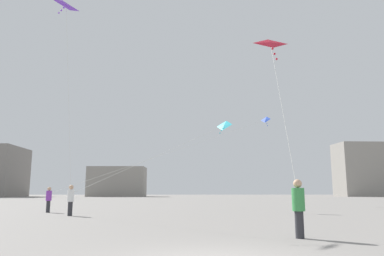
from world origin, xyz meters
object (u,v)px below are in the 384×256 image
Objects in this scene: person_in_purple at (49,198)px; kite_cobalt_delta at (256,123)px; building_right_hall at (376,170)px; kite_cyan_delta at (220,127)px; kite_crimson_delta at (271,45)px; person_in_green at (299,206)px; kite_violet_delta at (66,9)px; building_centre_hall at (117,182)px; person_in_white at (71,199)px.

kite_cobalt_delta reaches higher than person_in_purple.
building_right_hall is (45.59, 61.57, -1.61)m from kite_cobalt_delta.
kite_cyan_delta is 89.00m from building_right_hall.
kite_crimson_delta is 13.30m from kite_cyan_delta.
person_in_green is (13.06, -14.33, 0.05)m from person_in_purple.
kite_violet_delta reaches higher than kite_cyan_delta.
building_right_hall is (63.06, 75.63, 6.40)m from person_in_purple.
kite_violet_delta is (-9.94, -8.22, 5.71)m from kite_cyan_delta.
kite_crimson_delta is at bearing -119.97° from building_right_hall.
kite_crimson_delta is at bearing -75.64° from building_centre_hall.
building_centre_hall reaches higher than person_in_purple.
person_in_white is 0.26× the size of kite_crimson_delta.
building_centre_hall is (-11.51, 79.72, 3.01)m from person_in_white.
person_in_purple is at bearing -83.31° from building_centre_hall.
kite_cyan_delta is at bearing -114.18° from kite_cobalt_delta.
person_in_purple is at bearing -129.82° from building_right_hall.
person_in_green is 0.26× the size of kite_crimson_delta.
person_in_green is at bearing -170.17° from person_in_purple.
person_in_purple is at bearing 141.31° from kite_crimson_delta.
person_in_purple is 98.68m from building_right_hall.
kite_violet_delta is 83.07m from building_centre_hall.
person_in_white is 12.69m from kite_cyan_delta.
building_right_hall is (50.01, 89.96, 6.35)m from person_in_green.
kite_violet_delta reaches higher than person_in_purple.
building_right_hall reaches higher than person_in_white.
kite_violet_delta is (-0.22, -2.17, 11.18)m from person_in_white.
building_centre_hall is at bearing 3.54° from person_in_green.
kite_violet_delta reaches higher than kite_cobalt_delta.
kite_violet_delta is at bearing -140.42° from kite_cyan_delta.
kite_crimson_delta reaches higher than building_centre_hall.
kite_cobalt_delta is (17.47, 14.06, 8.01)m from person_in_purple.
person_in_white is at bearing -176.23° from person_in_purple.
kite_cobalt_delta is at bearing 52.56° from kite_violet_delta.
person_in_green is 0.12× the size of building_centre_hall.
building_centre_hall is (-26.41, 62.15, -4.96)m from kite_cobalt_delta.
kite_cobalt_delta is at bearing -18.95° from person_in_green.
kite_crimson_delta is 0.32× the size of building_right_hall.
building_right_hall reaches higher than building_centre_hall.
kite_violet_delta reaches higher than person_in_white.
person_in_green is at bearing -38.93° from kite_violet_delta.
person_in_purple is 0.25× the size of kite_crimson_delta.
building_right_hall is at bearing 60.03° from kite_crimson_delta.
person_in_green is at bearing -119.07° from building_right_hall.
kite_cobalt_delta reaches higher than kite_cyan_delta.
kite_violet_delta is at bearing 10.43° from person_in_white.
kite_cyan_delta is at bearing -7.52° from person_in_green.
kite_cobalt_delta is 67.71m from building_centre_hall.
kite_violet_delta is (-10.70, 8.65, 11.18)m from person_in_green.
kite_crimson_delta is at bearing 72.52° from person_in_white.
kite_cyan_delta is at bearing -110.87° from person_in_purple.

